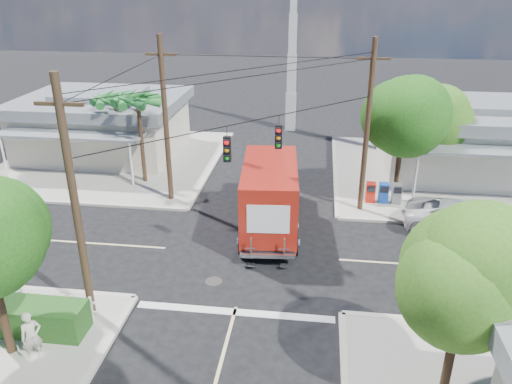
# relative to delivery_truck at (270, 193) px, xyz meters

# --- Properties ---
(ground) EXTENTS (120.00, 120.00, 0.00)m
(ground) POSITION_rel_delivery_truck_xyz_m (-0.58, -2.85, -1.79)
(ground) COLOR black
(ground) RESTS_ON ground
(sidewalk_ne) EXTENTS (14.12, 14.12, 0.14)m
(sidewalk_ne) POSITION_rel_delivery_truck_xyz_m (10.30, 8.02, -1.72)
(sidewalk_ne) COLOR #9B968C
(sidewalk_ne) RESTS_ON ground
(sidewalk_nw) EXTENTS (14.12, 14.12, 0.14)m
(sidewalk_nw) POSITION_rel_delivery_truck_xyz_m (-11.46, 8.02, -1.72)
(sidewalk_nw) COLOR #9B968C
(sidewalk_nw) RESTS_ON ground
(road_markings) EXTENTS (32.00, 32.00, 0.01)m
(road_markings) POSITION_rel_delivery_truck_xyz_m (-0.58, -4.33, -1.79)
(road_markings) COLOR beige
(road_markings) RESTS_ON ground
(building_ne) EXTENTS (11.80, 10.20, 4.50)m
(building_ne) POSITION_rel_delivery_truck_xyz_m (11.92, 9.11, 0.53)
(building_ne) COLOR silver
(building_ne) RESTS_ON sidewalk_ne
(building_nw) EXTENTS (10.80, 10.20, 4.30)m
(building_nw) POSITION_rel_delivery_truck_xyz_m (-12.58, 9.61, 0.43)
(building_nw) COLOR beige
(building_nw) RESTS_ON sidewalk_nw
(radio_tower) EXTENTS (0.80, 0.80, 17.00)m
(radio_tower) POSITION_rel_delivery_truck_xyz_m (-0.08, 17.15, 3.85)
(radio_tower) COLOR silver
(radio_tower) RESTS_ON ground
(tree_ne_front) EXTENTS (4.21, 4.14, 6.66)m
(tree_ne_front) POSITION_rel_delivery_truck_xyz_m (6.63, 3.90, 2.97)
(tree_ne_front) COLOR #422D1C
(tree_ne_front) RESTS_ON sidewalk_ne
(tree_ne_back) EXTENTS (3.77, 3.66, 5.82)m
(tree_ne_back) POSITION_rel_delivery_truck_xyz_m (9.23, 6.10, 2.39)
(tree_ne_back) COLOR #422D1C
(tree_ne_back) RESTS_ON sidewalk_ne
(tree_se) EXTENTS (3.67, 3.54, 5.62)m
(tree_se) POSITION_rel_delivery_truck_xyz_m (6.43, -10.10, 2.25)
(tree_se) COLOR #422D1C
(tree_se) RESTS_ON sidewalk_se
(palm_nw_front) EXTENTS (3.01, 3.08, 5.59)m
(palm_nw_front) POSITION_rel_delivery_truck_xyz_m (-8.08, 4.65, 3.25)
(palm_nw_front) COLOR #422D1C
(palm_nw_front) RESTS_ON sidewalk_nw
(palm_nw_back) EXTENTS (3.01, 3.08, 5.19)m
(palm_nw_back) POSITION_rel_delivery_truck_xyz_m (-10.08, 6.15, 2.88)
(palm_nw_back) COLOR #422D1C
(palm_nw_back) RESTS_ON sidewalk_nw
(utility_poles) EXTENTS (12.00, 10.68, 9.00)m
(utility_poles) POSITION_rel_delivery_truck_xyz_m (-2.17, -1.25, 2.88)
(utility_poles) COLOR #473321
(utility_poles) RESTS_ON ground
(picket_fence) EXTENTS (5.94, 0.06, 1.00)m
(picket_fence) POSITION_rel_delivery_truck_xyz_m (-8.38, -8.45, -1.11)
(picket_fence) COLOR silver
(picket_fence) RESTS_ON sidewalk_sw
(hedge_sw) EXTENTS (6.20, 1.20, 1.10)m
(hedge_sw) POSITION_rel_delivery_truck_xyz_m (-8.58, -9.25, -1.10)
(hedge_sw) COLOR #194116
(hedge_sw) RESTS_ON sidewalk_sw
(vending_boxes) EXTENTS (1.90, 0.50, 1.10)m
(vending_boxes) POSITION_rel_delivery_truck_xyz_m (5.92, 3.35, -1.10)
(vending_boxes) COLOR red
(vending_boxes) RESTS_ON sidewalk_ne
(delivery_truck) EXTENTS (3.20, 8.34, 3.53)m
(delivery_truck) POSITION_rel_delivery_truck_xyz_m (0.00, 0.00, 0.00)
(delivery_truck) COLOR black
(delivery_truck) RESTS_ON ground
(parked_car) EXTENTS (6.23, 4.05, 1.59)m
(parked_car) POSITION_rel_delivery_truck_xyz_m (9.50, 0.26, -1.00)
(parked_car) COLOR silver
(parked_car) RESTS_ON ground
(pedestrian) EXTENTS (0.77, 0.76, 1.78)m
(pedestrian) POSITION_rel_delivery_truck_xyz_m (-6.59, -10.57, -0.76)
(pedestrian) COLOR beige
(pedestrian) RESTS_ON sidewalk_sw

